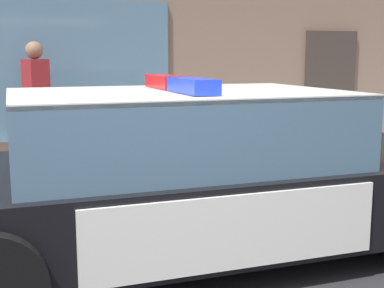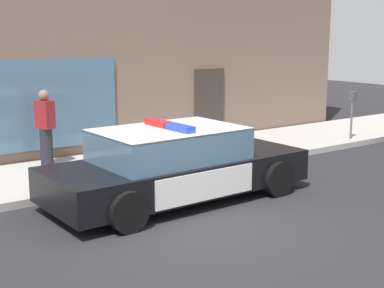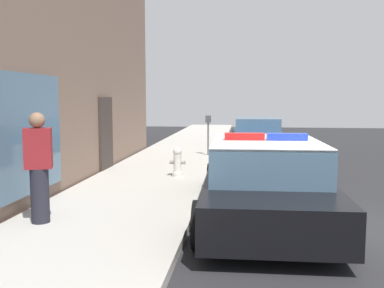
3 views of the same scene
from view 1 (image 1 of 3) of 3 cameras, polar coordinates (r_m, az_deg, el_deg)
sidewalk at (r=6.87m, az=-11.88°, el=-3.92°), size 48.00×2.88×0.15m
police_cruiser at (r=4.35m, az=0.26°, el=-3.33°), size 5.07×2.24×1.49m
fire_hydrant at (r=7.49m, az=17.59°, el=0.27°), size 0.34×0.39×0.73m
pedestrian_on_sidewalk at (r=7.53m, az=-16.67°, el=4.29°), size 0.38×0.46×1.71m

